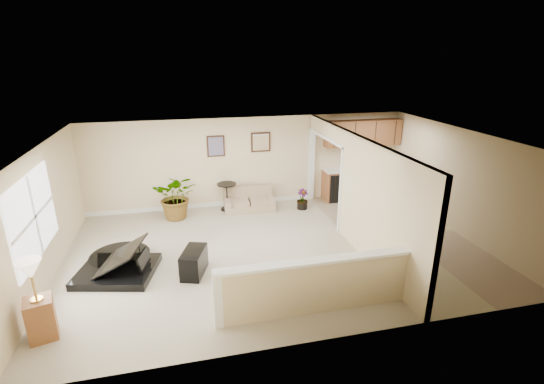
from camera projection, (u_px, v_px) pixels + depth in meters
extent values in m
plane|color=tan|center=(276.00, 250.00, 8.76)|extent=(9.00, 9.00, 0.00)
cube|color=beige|center=(250.00, 162.00, 11.10)|extent=(9.00, 0.04, 2.50)
cube|color=beige|center=(326.00, 268.00, 5.60)|extent=(9.00, 0.04, 2.50)
cube|color=beige|center=(43.00, 216.00, 7.37)|extent=(0.04, 6.00, 2.50)
cube|color=beige|center=(460.00, 182.00, 9.33)|extent=(0.04, 6.00, 2.50)
cube|color=silver|center=(276.00, 139.00, 7.93)|extent=(9.00, 6.00, 0.04)
cube|color=tan|center=(403.00, 235.00, 9.45)|extent=(2.70, 6.00, 0.01)
cube|color=beige|center=(380.00, 211.00, 7.64)|extent=(0.12, 3.60, 2.50)
cube|color=beige|center=(328.00, 130.00, 10.02)|extent=(0.12, 2.35, 0.40)
cube|color=beige|center=(318.00, 287.00, 6.53)|extent=(3.30, 0.12, 0.95)
cube|color=white|center=(319.00, 261.00, 6.37)|extent=(3.40, 0.22, 0.05)
cube|color=white|center=(218.00, 299.00, 6.16)|extent=(0.14, 0.14, 1.00)
cube|color=white|center=(33.00, 217.00, 6.85)|extent=(0.05, 2.15, 1.45)
cube|color=#341C13|center=(216.00, 146.00, 10.70)|extent=(0.48, 0.03, 0.58)
cube|color=#8E5A79|center=(216.00, 146.00, 10.69)|extent=(0.40, 0.01, 0.50)
cube|color=#341C13|center=(261.00, 142.00, 10.96)|extent=(0.55, 0.03, 0.55)
cube|color=silver|center=(261.00, 142.00, 10.94)|extent=(0.46, 0.01, 0.46)
cube|color=brown|center=(361.00, 183.00, 11.81)|extent=(2.30, 0.60, 0.90)
cube|color=silver|center=(362.00, 168.00, 11.65)|extent=(2.36, 0.65, 0.04)
cube|color=black|center=(336.00, 186.00, 11.64)|extent=(0.60, 0.60, 0.84)
cube|color=brown|center=(363.00, 133.00, 11.42)|extent=(2.30, 0.35, 0.75)
cube|color=black|center=(113.00, 240.00, 7.55)|extent=(1.68, 1.53, 0.30)
cylinder|color=black|center=(109.00, 229.00, 8.01)|extent=(1.22, 1.22, 0.30)
cube|color=white|center=(159.00, 237.00, 7.74)|extent=(0.44, 1.01, 0.02)
cube|color=black|center=(106.00, 225.00, 7.53)|extent=(1.36, 1.36, 0.67)
cube|color=black|center=(194.00, 262.00, 7.75)|extent=(0.60, 0.83, 0.50)
cube|color=tan|center=(249.00, 203.00, 10.99)|extent=(1.42, 0.87, 0.38)
cube|color=tan|center=(247.00, 186.00, 11.13)|extent=(1.38, 0.28, 0.40)
cube|color=tan|center=(227.00, 196.00, 10.77)|extent=(0.22, 0.79, 0.15)
cube|color=tan|center=(270.00, 192.00, 11.03)|extent=(0.22, 0.79, 0.15)
cylinder|color=black|center=(228.00, 209.00, 11.03)|extent=(0.38, 0.38, 0.03)
cylinder|color=black|center=(227.00, 197.00, 10.91)|extent=(0.04, 0.04, 0.74)
cylinder|color=black|center=(227.00, 184.00, 10.79)|extent=(0.53, 0.53, 0.03)
cylinder|color=black|center=(178.00, 214.00, 10.43)|extent=(0.35, 0.35, 0.25)
imported|color=#144419|center=(177.00, 196.00, 10.27)|extent=(1.27, 1.15, 1.23)
cylinder|color=black|center=(302.00, 205.00, 11.07)|extent=(0.29, 0.29, 0.21)
imported|color=#144419|center=(302.00, 199.00, 11.01)|extent=(0.33, 0.33, 0.57)
cube|color=brown|center=(41.00, 319.00, 5.97)|extent=(0.48, 0.48, 0.67)
cylinder|color=#BD903F|center=(37.00, 299.00, 5.86)|extent=(0.18, 0.18, 0.02)
cylinder|color=#BD903F|center=(34.00, 286.00, 5.78)|extent=(0.03, 0.03, 0.45)
cone|color=#F1DFC5|center=(30.00, 270.00, 5.69)|extent=(0.36, 0.36, 0.29)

